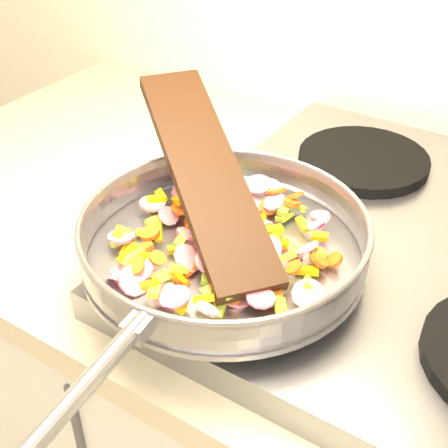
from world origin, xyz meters
The scene contains 6 objects.
cooktop centered at (-0.70, 1.67, 0.92)m, with size 0.60×0.60×0.04m, color #939399.
grate_fl centered at (-0.84, 1.52, 0.95)m, with size 0.19×0.19×0.02m, color black.
grate_bl centered at (-0.84, 1.81, 0.95)m, with size 0.19×0.19×0.02m, color black.
saute_pan centered at (-0.88, 1.49, 0.98)m, with size 0.36×0.53×0.05m.
vegetable_heap centered at (-0.89, 1.50, 0.98)m, with size 0.28×0.27×0.05m.
wooden_spatula centered at (-0.93, 1.53, 1.03)m, with size 0.34×0.08×0.02m, color black.
Camera 1 is at (-0.57, 1.03, 1.40)m, focal length 50.00 mm.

